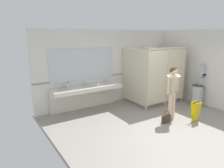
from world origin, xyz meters
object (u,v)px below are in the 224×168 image
at_px(paper_towel_dispenser_lower, 202,83).
at_px(soap_dispenser, 68,85).
at_px(trash_bin, 197,95).
at_px(handbag, 166,118).
at_px(paper_towel_dispenser_upper, 204,70).
at_px(wet_floor_sign, 196,111).
at_px(person_standing, 173,87).
at_px(paper_cup, 98,85).

bearing_deg(paper_towel_dispenser_lower, soap_dispenser, 156.73).
distance_m(trash_bin, soap_dispenser, 4.60).
bearing_deg(trash_bin, soap_dispenser, 155.48).
bearing_deg(handbag, trash_bin, 13.05).
height_order(paper_towel_dispenser_upper, trash_bin, paper_towel_dispenser_upper).
bearing_deg(wet_floor_sign, soap_dispenser, 136.34).
relative_size(paper_towel_dispenser_lower, person_standing, 0.28).
bearing_deg(trash_bin, person_standing, -167.84).
relative_size(paper_towel_dispenser_lower, trash_bin, 0.59).
bearing_deg(paper_towel_dispenser_upper, person_standing, -169.32).
distance_m(handbag, soap_dispenser, 3.26).
relative_size(trash_bin, wet_floor_sign, 1.27).
distance_m(soap_dispenser, paper_cup, 1.00).
bearing_deg(paper_towel_dispenser_lower, paper_cup, 155.45).
bearing_deg(soap_dispenser, trash_bin, -24.52).
relative_size(trash_bin, handbag, 2.05).
distance_m(paper_towel_dispenser_lower, paper_cup, 3.81).
bearing_deg(wet_floor_sign, trash_bin, 34.61).
bearing_deg(paper_towel_dispenser_lower, wet_floor_sign, -150.03).
bearing_deg(paper_towel_dispenser_upper, handbag, -168.32).
height_order(paper_towel_dispenser_lower, person_standing, person_standing).
bearing_deg(paper_towel_dispenser_upper, paper_towel_dispenser_lower, 90.00).
bearing_deg(soap_dispenser, paper_cup, -18.37).
distance_m(paper_towel_dispenser_upper, paper_towel_dispenser_lower, 0.48).
height_order(trash_bin, paper_cup, paper_cup).
distance_m(person_standing, paper_cup, 2.45).
bearing_deg(trash_bin, paper_towel_dispenser_lower, 0.23).
bearing_deg(handbag, paper_towel_dispenser_lower, 11.71).
distance_m(paper_towel_dispenser_upper, wet_floor_sign, 2.00).
xyz_separation_m(paper_towel_dispenser_upper, trash_bin, (-0.25, 0.00, -0.91)).
distance_m(paper_towel_dispenser_upper, handbag, 2.64).
xyz_separation_m(handbag, paper_cup, (-1.14, 2.07, 0.76)).
bearing_deg(trash_bin, handbag, -166.95).
relative_size(paper_towel_dispenser_upper, trash_bin, 0.57).
xyz_separation_m(soap_dispenser, wet_floor_sign, (2.90, -2.77, -0.61)).
height_order(person_standing, handbag, person_standing).
distance_m(person_standing, wet_floor_sign, 1.00).
xyz_separation_m(paper_towel_dispenser_upper, handbag, (-2.32, -0.48, -1.16)).
distance_m(person_standing, handbag, 0.95).
bearing_deg(soap_dispenser, person_standing, -43.55).
bearing_deg(trash_bin, paper_towel_dispenser_upper, -0.10).
distance_m(trash_bin, paper_cup, 3.62).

